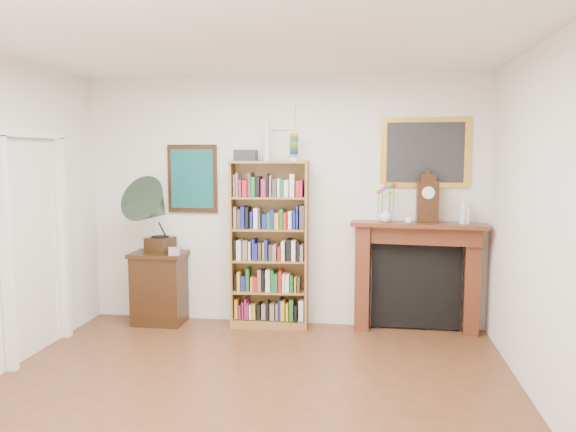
# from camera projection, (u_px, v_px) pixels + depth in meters

# --- Properties ---
(room) EXTENTS (4.51, 5.01, 2.81)m
(room) POSITION_uv_depth(u_px,v_px,m) (230.00, 233.00, 3.87)
(room) COLOR #562D1A
(room) RESTS_ON ground
(door_casing) EXTENTS (0.08, 1.02, 2.17)m
(door_casing) POSITION_uv_depth(u_px,v_px,m) (36.00, 225.00, 5.37)
(door_casing) COLOR white
(door_casing) RESTS_ON left_wall
(teal_poster) EXTENTS (0.58, 0.04, 0.78)m
(teal_poster) POSITION_uv_depth(u_px,v_px,m) (192.00, 179.00, 6.43)
(teal_poster) COLOR black
(teal_poster) RESTS_ON back_wall
(small_picture) EXTENTS (0.26, 0.04, 0.30)m
(small_picture) POSITION_uv_depth(u_px,v_px,m) (283.00, 116.00, 6.21)
(small_picture) COLOR white
(small_picture) RESTS_ON back_wall
(gilt_painting) EXTENTS (0.95, 0.04, 0.75)m
(gilt_painting) POSITION_uv_depth(u_px,v_px,m) (425.00, 153.00, 6.04)
(gilt_painting) COLOR gold
(gilt_painting) RESTS_ON back_wall
(bookshelf) EXTENTS (0.88, 0.37, 2.14)m
(bookshelf) POSITION_uv_depth(u_px,v_px,m) (269.00, 235.00, 6.22)
(bookshelf) COLOR brown
(bookshelf) RESTS_ON floor
(side_cabinet) EXTENTS (0.61, 0.44, 0.82)m
(side_cabinet) POSITION_uv_depth(u_px,v_px,m) (159.00, 288.00, 6.40)
(side_cabinet) COLOR black
(side_cabinet) RESTS_ON floor
(fireplace) EXTENTS (1.45, 0.47, 1.20)m
(fireplace) POSITION_uv_depth(u_px,v_px,m) (417.00, 267.00, 6.10)
(fireplace) COLOR #4C2411
(fireplace) RESTS_ON floor
(gramophone) EXTENTS (0.70, 0.78, 0.87)m
(gramophone) POSITION_uv_depth(u_px,v_px,m) (155.00, 210.00, 6.22)
(gramophone) COLOR black
(gramophone) RESTS_ON side_cabinet
(cd_stack) EXTENTS (0.15, 0.15, 0.08)m
(cd_stack) POSITION_uv_depth(u_px,v_px,m) (174.00, 251.00, 6.20)
(cd_stack) COLOR #B6B5C2
(cd_stack) RESTS_ON side_cabinet
(mantel_clock) EXTENTS (0.23, 0.14, 0.52)m
(mantel_clock) POSITION_uv_depth(u_px,v_px,m) (427.00, 199.00, 5.97)
(mantel_clock) COLOR black
(mantel_clock) RESTS_ON fireplace
(flower_vase) EXTENTS (0.19, 0.19, 0.15)m
(flower_vase) POSITION_uv_depth(u_px,v_px,m) (386.00, 215.00, 6.03)
(flower_vase) COLOR silver
(flower_vase) RESTS_ON fireplace
(teacup) EXTENTS (0.09, 0.09, 0.06)m
(teacup) POSITION_uv_depth(u_px,v_px,m) (409.00, 221.00, 5.93)
(teacup) COLOR white
(teacup) RESTS_ON fireplace
(bottle_left) EXTENTS (0.07, 0.07, 0.24)m
(bottle_left) POSITION_uv_depth(u_px,v_px,m) (463.00, 212.00, 5.90)
(bottle_left) COLOR silver
(bottle_left) RESTS_ON fireplace
(bottle_right) EXTENTS (0.06, 0.06, 0.20)m
(bottle_right) POSITION_uv_depth(u_px,v_px,m) (467.00, 214.00, 5.91)
(bottle_right) COLOR silver
(bottle_right) RESTS_ON fireplace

